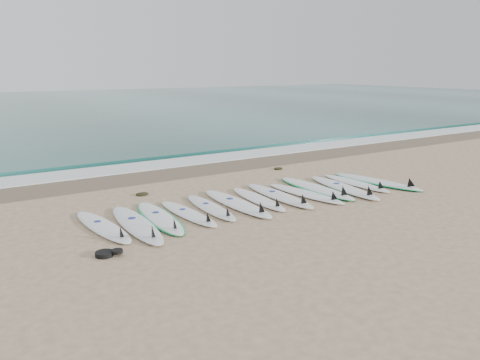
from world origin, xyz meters
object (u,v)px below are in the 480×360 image
surfboard_0 (104,227)px  leash_coil (107,253)px  surfboard_12 (378,182)px  surfboard_6 (259,199)px

surfboard_0 → leash_coil: surfboard_0 is taller
surfboard_12 → leash_coil: bearing=178.1°
surfboard_0 → surfboard_6: surfboard_0 is taller
surfboard_12 → leash_coil: size_ratio=6.34×
surfboard_6 → surfboard_12: (3.91, -0.30, 0.00)m
surfboard_12 → surfboard_6: bearing=165.8°
surfboard_6 → leash_coil: surfboard_6 is taller
surfboard_6 → surfboard_12: bearing=-0.8°
surfboard_0 → surfboard_6: size_ratio=1.06×
leash_coil → surfboard_12: bearing=7.9°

